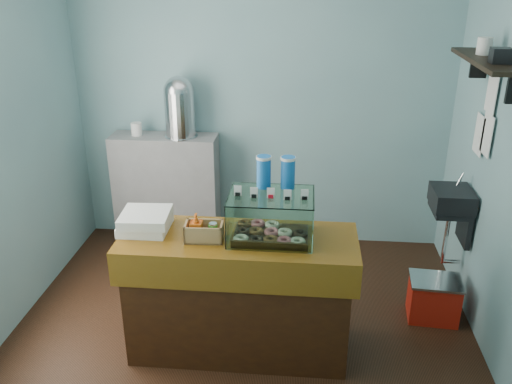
# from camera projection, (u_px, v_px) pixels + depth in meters

# --- Properties ---
(ground) EXTENTS (3.50, 3.50, 0.00)m
(ground) POSITION_uv_depth(u_px,v_px,m) (244.00, 325.00, 4.20)
(ground) COLOR black
(ground) RESTS_ON ground
(room_shell) EXTENTS (3.54, 3.04, 2.82)m
(room_shell) POSITION_uv_depth(u_px,v_px,m) (245.00, 110.00, 3.54)
(room_shell) COLOR #719BA5
(room_shell) RESTS_ON ground
(counter) EXTENTS (1.60, 0.60, 0.90)m
(counter) POSITION_uv_depth(u_px,v_px,m) (239.00, 294.00, 3.79)
(counter) COLOR #3D1D0B
(counter) RESTS_ON ground
(back_shelf) EXTENTS (1.00, 0.32, 1.10)m
(back_shelf) POSITION_uv_depth(u_px,v_px,m) (167.00, 190.00, 5.27)
(back_shelf) COLOR gray
(back_shelf) RESTS_ON ground
(display_case) EXTENTS (0.56, 0.41, 0.53)m
(display_case) POSITION_uv_depth(u_px,v_px,m) (271.00, 212.00, 3.58)
(display_case) COLOR #341D0F
(display_case) RESTS_ON counter
(condiment_crate) EXTENTS (0.26, 0.16, 0.19)m
(condiment_crate) POSITION_uv_depth(u_px,v_px,m) (203.00, 231.00, 3.56)
(condiment_crate) COLOR tan
(condiment_crate) RESTS_ON counter
(pastry_boxes) EXTENTS (0.34, 0.34, 0.13)m
(pastry_boxes) POSITION_uv_depth(u_px,v_px,m) (145.00, 221.00, 3.70)
(pastry_boxes) COLOR white
(pastry_boxes) RESTS_ON counter
(coffee_urn) EXTENTS (0.31, 0.31, 0.56)m
(coffee_urn) POSITION_uv_depth(u_px,v_px,m) (180.00, 105.00, 4.92)
(coffee_urn) COLOR silver
(coffee_urn) RESTS_ON back_shelf
(red_cooler) EXTENTS (0.41, 0.33, 0.35)m
(red_cooler) POSITION_uv_depth(u_px,v_px,m) (434.00, 299.00, 4.23)
(red_cooler) COLOR red
(red_cooler) RESTS_ON ground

